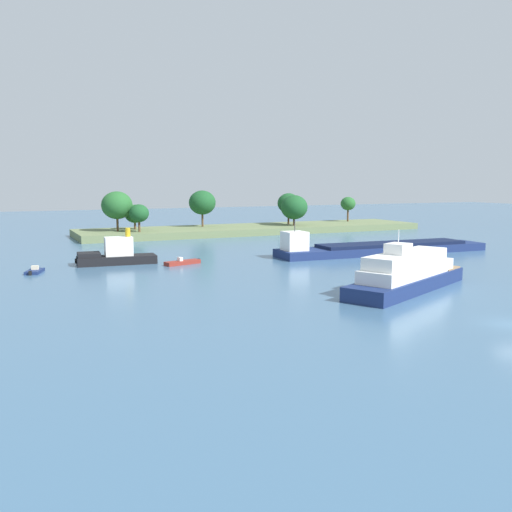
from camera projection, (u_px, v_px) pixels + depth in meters
name	position (u px, v px, depth m)	size (l,w,h in m)	color
ground_plane	(512.00, 324.00, 45.34)	(400.00, 400.00, 0.00)	#3D607F
treeline_island	(244.00, 222.00, 125.46)	(77.65, 17.11, 9.35)	#66754C
white_riverboat	(407.00, 274.00, 59.40)	(19.66, 12.52, 6.55)	navy
tugboat	(115.00, 255.00, 78.12)	(10.99, 4.28, 4.95)	black
fishing_skiff	(35.00, 271.00, 70.80)	(2.69, 4.05, 0.86)	navy
small_motorboat	(183.00, 262.00, 77.89)	(5.51, 2.85, 1.03)	maroon
cargo_barge	(379.00, 248.00, 89.40)	(36.09, 7.79, 5.80)	navy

